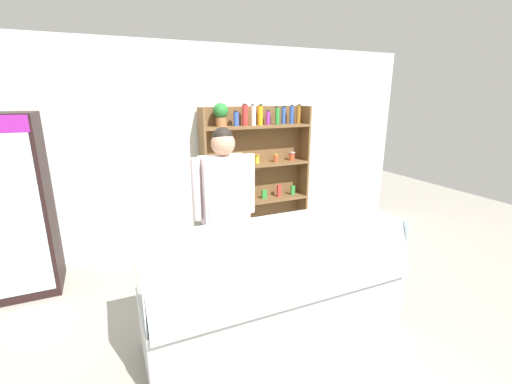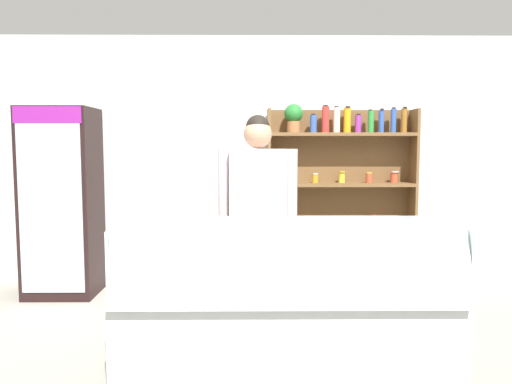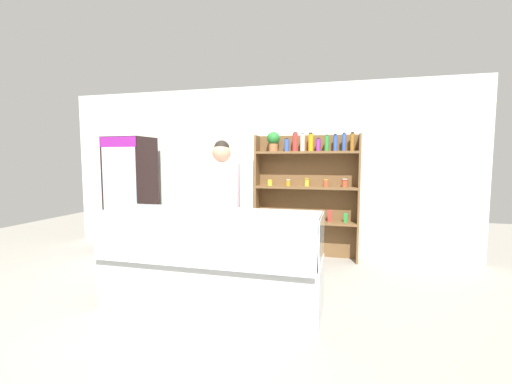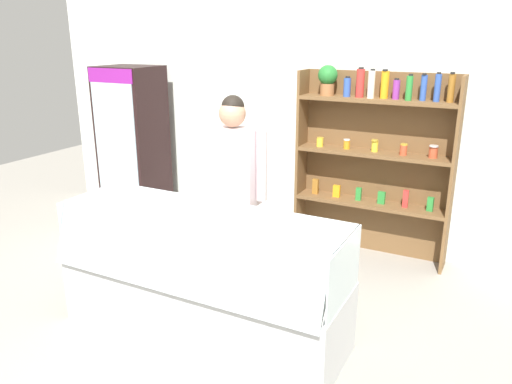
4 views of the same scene
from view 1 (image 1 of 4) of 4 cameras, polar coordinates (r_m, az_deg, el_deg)
name	(u,v)px [view 1 (image 1 of 4)]	position (r m, az deg, el deg)	size (l,w,h in m)	color
ground_plane	(259,330)	(3.34, 0.45, -22.01)	(12.00, 12.00, 0.00)	gray
back_wall	(192,148)	(4.76, -10.58, 7.14)	(6.80, 0.10, 2.70)	silver
drinks_fridge	(12,207)	(4.30, -35.52, -2.09)	(0.68, 0.60, 1.89)	black
shelving_unit	(254,164)	(4.88, -0.35, 4.62)	(1.58, 0.29, 1.95)	brown
deli_display_case	(276,303)	(3.13, 3.37, -17.97)	(2.23, 0.76, 1.01)	silver
shop_clerk	(225,199)	(3.41, -5.24, -1.17)	(0.65, 0.25, 1.76)	#383D51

